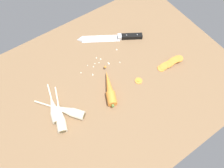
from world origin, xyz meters
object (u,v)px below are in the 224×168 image
at_px(parsnip_front, 67,111).
at_px(parsnip_mid_left, 60,116).
at_px(parsnip_mid_right, 54,109).
at_px(carrot_slice_stack, 170,63).
at_px(whole_carrot, 110,89).
at_px(chefs_knife, 109,38).
at_px(carrot_slice_stray_near, 139,81).

height_order(parsnip_front, parsnip_mid_left, same).
bearing_deg(parsnip_mid_right, carrot_slice_stack, -10.19).
height_order(whole_carrot, parsnip_mid_right, whole_carrot).
distance_m(chefs_knife, carrot_slice_stack, 0.35).
height_order(parsnip_front, parsnip_mid_right, same).
relative_size(parsnip_mid_left, parsnip_mid_right, 1.09).
relative_size(parsnip_mid_right, carrot_slice_stack, 1.49).
bearing_deg(parsnip_mid_left, whole_carrot, -2.81).
relative_size(parsnip_front, parsnip_mid_left, 0.94).
distance_m(carrot_slice_stack, carrot_slice_stray_near, 0.18).
bearing_deg(parsnip_mid_right, parsnip_mid_left, -81.45).
xyz_separation_m(parsnip_mid_right, carrot_slice_stack, (0.58, -0.10, -0.01)).
relative_size(parsnip_front, parsnip_mid_right, 1.02).
relative_size(whole_carrot, parsnip_front, 0.99).
xyz_separation_m(parsnip_mid_left, parsnip_mid_right, (-0.01, 0.04, 0.00)).
distance_m(parsnip_mid_right, carrot_slice_stray_near, 0.41).
distance_m(parsnip_mid_left, carrot_slice_stack, 0.57).
distance_m(parsnip_mid_right, carrot_slice_stack, 0.59).
distance_m(whole_carrot, carrot_slice_stack, 0.33).
height_order(parsnip_mid_left, parsnip_mid_right, same).
height_order(chefs_knife, carrot_slice_stray_near, chefs_knife).
relative_size(whole_carrot, parsnip_mid_right, 1.01).
bearing_deg(parsnip_front, whole_carrot, -4.21).
bearing_deg(parsnip_mid_right, chefs_knife, 25.80).
xyz_separation_m(chefs_knife, parsnip_front, (-0.38, -0.24, 0.01)).
height_order(parsnip_front, carrot_slice_stack, parsnip_front).
height_order(chefs_knife, whole_carrot, whole_carrot).
bearing_deg(chefs_knife, parsnip_mid_left, -149.25).
distance_m(whole_carrot, carrot_slice_stray_near, 0.15).
bearing_deg(carrot_slice_stray_near, carrot_slice_stack, -4.34).
height_order(carrot_slice_stack, carrot_slice_stray_near, carrot_slice_stack).
bearing_deg(parsnip_mid_left, parsnip_mid_right, 98.55).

